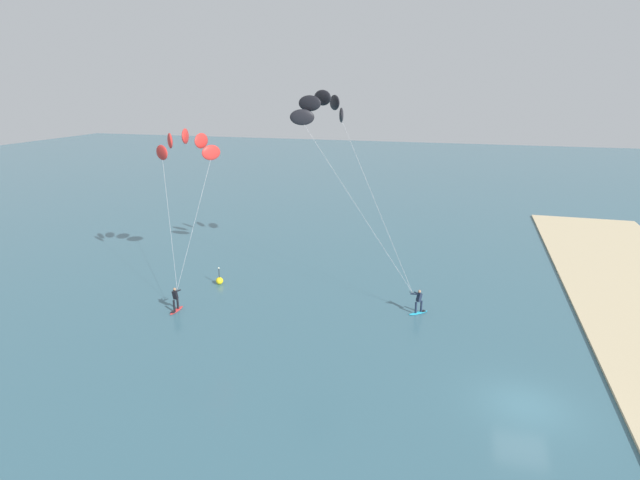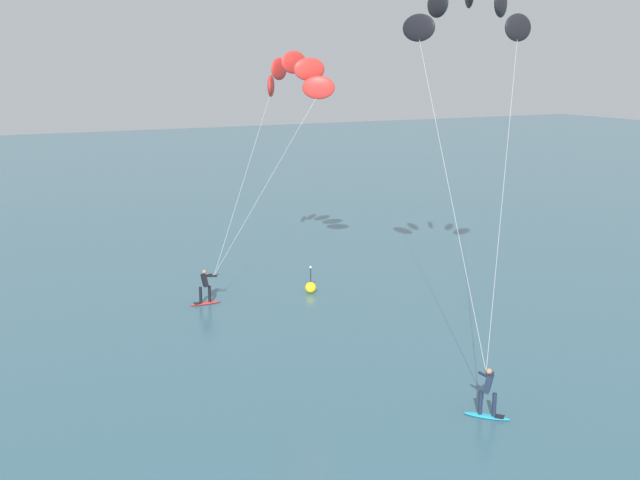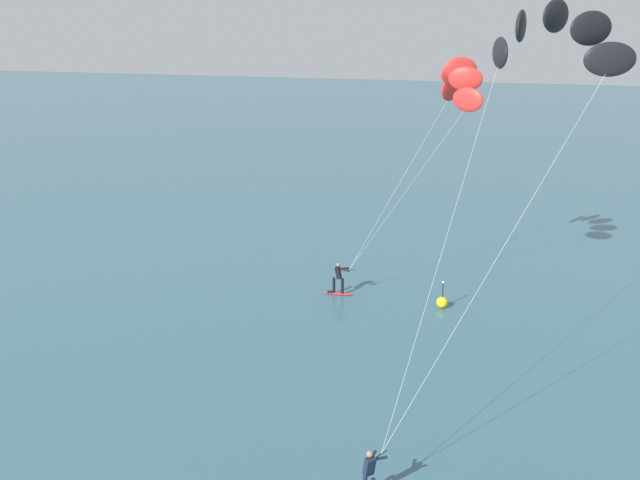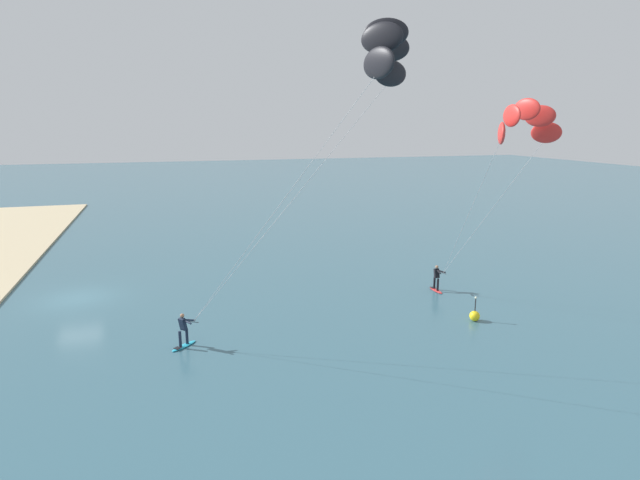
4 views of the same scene
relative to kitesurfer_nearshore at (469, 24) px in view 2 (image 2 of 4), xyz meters
name	(u,v)px [view 2 (image 2 of 4)]	position (x,y,z in m)	size (l,w,h in m)	color
kitesurfer_nearshore	(469,24)	(0.00, 0.00, 0.00)	(7.91, 10.58, 14.38)	#23ADD1
kitesurfer_mid_water	(290,84)	(-3.47, 9.59, -2.53)	(7.40, 4.75, 11.72)	red
marker_buoy	(311,287)	(-3.37, 7.55, -12.35)	(0.56, 0.56, 1.38)	yellow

